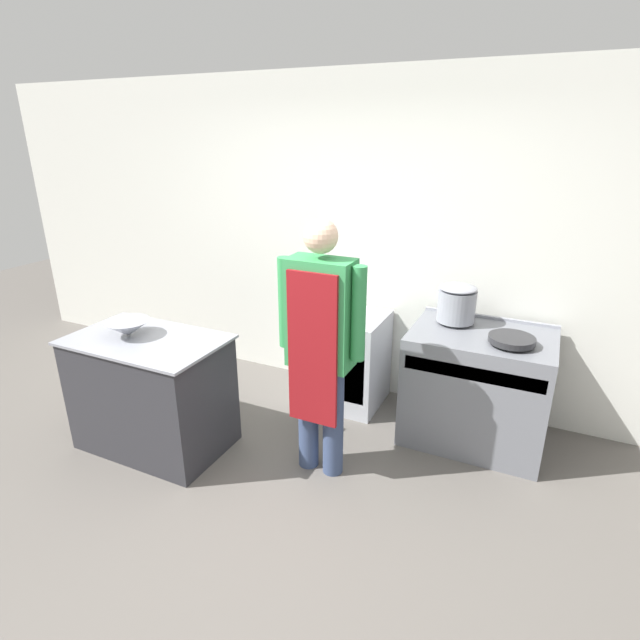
{
  "coord_description": "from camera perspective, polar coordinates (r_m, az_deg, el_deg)",
  "views": [
    {
      "loc": [
        1.45,
        -1.92,
        2.23
      ],
      "look_at": [
        0.03,
        1.09,
        0.96
      ],
      "focal_mm": 28.0,
      "sensor_mm": 36.0,
      "label": 1
    }
  ],
  "objects": [
    {
      "name": "stove",
      "position": [
        3.95,
        17.44,
        -7.32
      ],
      "size": [
        1.01,
        0.73,
        0.89
      ],
      "color": "slate",
      "rests_on": "ground_plane"
    },
    {
      "name": "mixing_bowl",
      "position": [
        3.8,
        -21.11,
        -0.87
      ],
      "size": [
        0.32,
        0.32,
        0.11
      ],
      "color": "gray",
      "rests_on": "prep_counter"
    },
    {
      "name": "person_cook",
      "position": [
        3.18,
        0.02,
        -2.15
      ],
      "size": [
        0.6,
        0.24,
        1.75
      ],
      "color": "#38476B",
      "rests_on": "ground_plane"
    },
    {
      "name": "stock_pot",
      "position": [
        3.86,
        15.37,
        1.89
      ],
      "size": [
        0.28,
        0.28,
        0.28
      ],
      "color": "gray",
      "rests_on": "stove"
    },
    {
      "name": "wall_back",
      "position": [
        4.29,
        5.02,
        8.87
      ],
      "size": [
        8.0,
        0.05,
        2.7
      ],
      "color": "silver",
      "rests_on": "ground_plane"
    },
    {
      "name": "ground_plane",
      "position": [
        3.28,
        -9.31,
        -22.35
      ],
      "size": [
        14.0,
        14.0,
        0.0
      ],
      "primitive_type": "plane",
      "color": "#5B5651"
    },
    {
      "name": "fridge_unit",
      "position": [
        4.28,
        3.21,
        -4.49
      ],
      "size": [
        0.59,
        0.57,
        0.8
      ],
      "color": "silver",
      "rests_on": "ground_plane"
    },
    {
      "name": "saute_pan",
      "position": [
        3.62,
        21.07,
        -2.09
      ],
      "size": [
        0.31,
        0.31,
        0.04
      ],
      "color": "#262628",
      "rests_on": "stove"
    },
    {
      "name": "prep_counter",
      "position": [
        3.9,
        -18.6,
        -7.85
      ],
      "size": [
        1.11,
        0.68,
        0.86
      ],
      "color": "#2D2D33",
      "rests_on": "ground_plane"
    }
  ]
}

